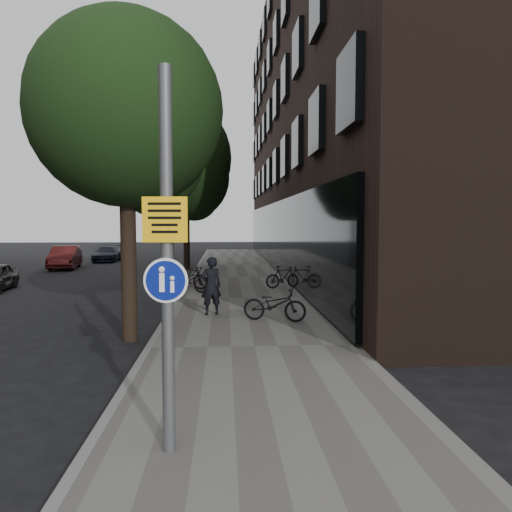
{
  "coord_description": "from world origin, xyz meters",
  "views": [
    {
      "loc": [
        -0.37,
        -7.15,
        2.79
      ],
      "look_at": [
        0.33,
        4.08,
        2.0
      ],
      "focal_mm": 35.0,
      "sensor_mm": 36.0,
      "label": 1
    }
  ],
  "objects": [
    {
      "name": "parked_bike_curb_far",
      "position": [
        -1.8,
        12.45,
        0.58
      ],
      "size": [
        1.59,
        0.78,
        0.92
      ],
      "primitive_type": "imported",
      "rotation": [
        0.0,
        0.0,
        1.33
      ],
      "color": "black",
      "rests_on": "sidewalk"
    },
    {
      "name": "parked_bike_curb_near",
      "position": [
        -1.8,
        11.12,
        0.61
      ],
      "size": [
        1.96,
        1.34,
        0.98
      ],
      "primitive_type": "imported",
      "rotation": [
        0.0,
        0.0,
        1.98
      ],
      "color": "black",
      "rests_on": "sidewalk"
    },
    {
      "name": "parked_bike_facade_far",
      "position": [
        1.95,
        12.51,
        0.57
      ],
      "size": [
        1.54,
        0.78,
        0.89
      ],
      "primitive_type": "imported",
      "rotation": [
        0.0,
        0.0,
        1.83
      ],
      "color": "black",
      "rests_on": "sidewalk"
    },
    {
      "name": "ground",
      "position": [
        0.0,
        0.0,
        0.0
      ],
      "size": [
        120.0,
        120.0,
        0.0
      ],
      "primitive_type": "plane",
      "color": "black",
      "rests_on": "ground"
    },
    {
      "name": "signpost",
      "position": [
        -1.03,
        -1.45,
        2.34
      ],
      "size": [
        0.51,
        0.15,
        4.39
      ],
      "rotation": [
        0.0,
        0.0,
        -0.11
      ],
      "color": "#595B5E",
      "rests_on": "sidewalk"
    },
    {
      "name": "street_tree_far",
      "position": [
        -2.53,
        22.14,
        5.11
      ],
      "size": [
        5.0,
        5.0,
        7.8
      ],
      "color": "black",
      "rests_on": "ground"
    },
    {
      "name": "pedestrian",
      "position": [
        -0.77,
        6.99,
        0.95
      ],
      "size": [
        0.7,
        0.57,
        1.66
      ],
      "primitive_type": "imported",
      "rotation": [
        0.0,
        0.0,
        3.47
      ],
      "color": "black",
      "rests_on": "sidewalk"
    },
    {
      "name": "street_tree_mid",
      "position": [
        -2.53,
        13.14,
        5.11
      ],
      "size": [
        5.0,
        5.0,
        7.8
      ],
      "color": "black",
      "rests_on": "ground"
    },
    {
      "name": "street_tree_near",
      "position": [
        -2.53,
        4.64,
        5.11
      ],
      "size": [
        4.4,
        4.4,
        7.5
      ],
      "color": "black",
      "rests_on": "ground"
    },
    {
      "name": "parked_car_far",
      "position": [
        -8.5,
        27.85,
        0.53
      ],
      "size": [
        1.52,
        3.68,
        1.06
      ],
      "primitive_type": "imported",
      "rotation": [
        0.0,
        0.0,
        -0.01
      ],
      "color": "black",
      "rests_on": "ground"
    },
    {
      "name": "curb_edge",
      "position": [
        -2.0,
        10.0,
        0.07
      ],
      "size": [
        0.15,
        60.0,
        0.13
      ],
      "primitive_type": "cube",
      "color": "slate",
      "rests_on": "ground"
    },
    {
      "name": "parked_car_mid",
      "position": [
        -9.76,
        22.66,
        0.66
      ],
      "size": [
        1.94,
        4.18,
        1.33
      ],
      "primitive_type": "imported",
      "rotation": [
        0.0,
        0.0,
        0.14
      ],
      "color": "#581919",
      "rests_on": "ground"
    },
    {
      "name": "sidewalk",
      "position": [
        0.25,
        10.0,
        0.06
      ],
      "size": [
        4.5,
        60.0,
        0.12
      ],
      "primitive_type": "cube",
      "color": "#66645E",
      "rests_on": "ground"
    },
    {
      "name": "parked_bike_facade_near",
      "position": [
        0.94,
        5.99,
        0.57
      ],
      "size": [
        1.81,
        1.11,
        0.9
      ],
      "primitive_type": "imported",
      "rotation": [
        0.0,
        0.0,
        1.24
      ],
      "color": "black",
      "rests_on": "sidewalk"
    },
    {
      "name": "building_right_dark_brick",
      "position": [
        8.5,
        22.0,
        9.0
      ],
      "size": [
        12.0,
        40.0,
        18.0
      ],
      "primitive_type": "cube",
      "color": "black",
      "rests_on": "ground"
    }
  ]
}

